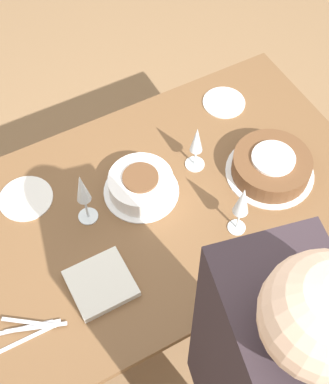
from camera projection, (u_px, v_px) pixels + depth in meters
name	position (u px, v px, depth m)	size (l,w,h in m)	color
ground_plane	(164.00, 289.00, 2.52)	(12.00, 12.00, 0.00)	#8E6B47
dining_table	(165.00, 217.00, 1.97)	(1.47, 0.92, 0.77)	brown
cake_center_white	(141.00, 185.00, 1.86)	(0.27, 0.27, 0.09)	white
cake_front_chocolate	(271.00, 166.00, 1.91)	(0.32, 0.32, 0.09)	white
wine_glass_near	(242.00, 202.00, 1.68)	(0.06, 0.06, 0.23)	silver
wine_glass_far	(197.00, 142.00, 1.85)	(0.07, 0.07, 0.20)	silver
wine_glass_extra	(82.00, 190.00, 1.70)	(0.07, 0.07, 0.24)	silver
dessert_plate_left	(26.00, 198.00, 1.88)	(0.19, 0.19, 0.01)	white
dessert_plate_right	(224.00, 102.00, 2.13)	(0.17, 0.17, 0.01)	white
fork_pile	(30.00, 328.00, 1.61)	(0.21, 0.12, 0.01)	silver
napkin_stack	(101.00, 283.00, 1.68)	(0.19, 0.18, 0.03)	silver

